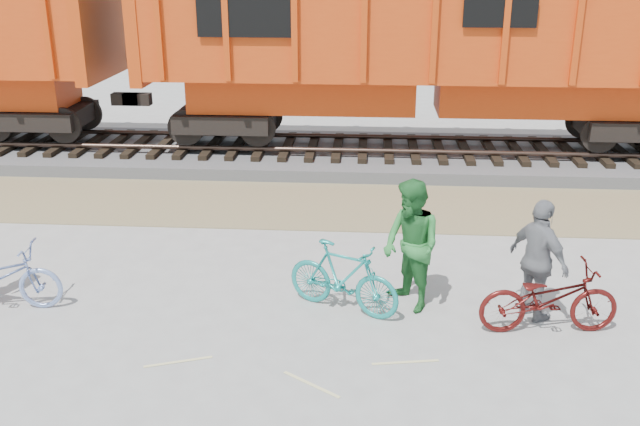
{
  "coord_description": "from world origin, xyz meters",
  "views": [
    {
      "loc": [
        1.44,
        -8.81,
        5.1
      ],
      "look_at": [
        0.72,
        1.5,
        1.3
      ],
      "focal_mm": 40.0,
      "sensor_mm": 36.0,
      "label": 1
    }
  ],
  "objects_px": {
    "bicycle_maroon": "(549,299)",
    "person_man": "(411,246)",
    "hopper_car_center": "(428,43)",
    "person_woman": "(539,261)",
    "bicycle_teal": "(343,277)"
  },
  "relations": [
    {
      "from": "person_man",
      "to": "person_woman",
      "type": "distance_m",
      "value": 1.83
    },
    {
      "from": "hopper_car_center",
      "to": "person_woman",
      "type": "bearing_deg",
      "value": -82.38
    },
    {
      "from": "bicycle_maroon",
      "to": "person_man",
      "type": "bearing_deg",
      "value": 66.32
    },
    {
      "from": "hopper_car_center",
      "to": "bicycle_maroon",
      "type": "relative_size",
      "value": 7.12
    },
    {
      "from": "person_woman",
      "to": "bicycle_maroon",
      "type": "bearing_deg",
      "value": 160.47
    },
    {
      "from": "bicycle_teal",
      "to": "person_man",
      "type": "bearing_deg",
      "value": -53.35
    },
    {
      "from": "person_man",
      "to": "person_woman",
      "type": "height_order",
      "value": "person_man"
    },
    {
      "from": "bicycle_teal",
      "to": "person_woman",
      "type": "height_order",
      "value": "person_woman"
    },
    {
      "from": "person_man",
      "to": "person_woman",
      "type": "bearing_deg",
      "value": 49.85
    },
    {
      "from": "person_man",
      "to": "hopper_car_center",
      "type": "bearing_deg",
      "value": 141.86
    },
    {
      "from": "hopper_car_center",
      "to": "bicycle_maroon",
      "type": "xyz_separation_m",
      "value": [
        1.2,
        -8.62,
        -2.49
      ]
    },
    {
      "from": "bicycle_teal",
      "to": "person_woman",
      "type": "relative_size",
      "value": 0.99
    },
    {
      "from": "hopper_car_center",
      "to": "bicycle_maroon",
      "type": "height_order",
      "value": "hopper_car_center"
    },
    {
      "from": "person_man",
      "to": "bicycle_teal",
      "type": "bearing_deg",
      "value": -111.7
    },
    {
      "from": "bicycle_teal",
      "to": "bicycle_maroon",
      "type": "xyz_separation_m",
      "value": [
        2.92,
        -0.43,
        -0.03
      ]
    }
  ]
}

